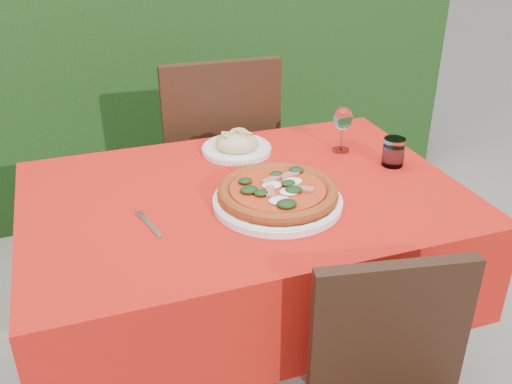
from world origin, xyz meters
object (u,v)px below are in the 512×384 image
object	(u,v)px
pasta_plate	(237,145)
fork	(151,226)
water_glass	(393,153)
wine_glass	(343,120)
pizza_plate	(278,195)
chair_far	(217,158)

from	to	relation	value
pasta_plate	fork	world-z (taller)	pasta_plate
water_glass	wine_glass	distance (m)	0.20
pasta_plate	wine_glass	distance (m)	0.36
pizza_plate	pasta_plate	world-z (taller)	pizza_plate
pizza_plate	wine_glass	world-z (taller)	wine_glass
pasta_plate	wine_glass	xyz separation A→B (m)	(0.33, -0.11, 0.09)
chair_far	fork	bearing A→B (deg)	65.32
water_glass	fork	bearing A→B (deg)	-171.15
pasta_plate	water_glass	xyz separation A→B (m)	(0.44, -0.26, 0.02)
wine_glass	fork	distance (m)	0.75
wine_glass	pizza_plate	bearing A→B (deg)	-140.61
water_glass	fork	xyz separation A→B (m)	(-0.80, -0.12, -0.04)
chair_far	pasta_plate	xyz separation A→B (m)	(-0.03, -0.36, 0.21)
fork	wine_glass	bearing A→B (deg)	8.72
chair_far	pizza_plate	bearing A→B (deg)	90.10
pasta_plate	water_glass	distance (m)	0.51
chair_far	fork	size ratio (longest dim) A/B	5.83
pizza_plate	fork	world-z (taller)	pizza_plate
water_glass	wine_glass	size ratio (longest dim) A/B	0.58
water_glass	pasta_plate	bearing A→B (deg)	148.84
pasta_plate	wine_glass	bearing A→B (deg)	-18.23
chair_far	wine_glass	size ratio (longest dim) A/B	6.33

